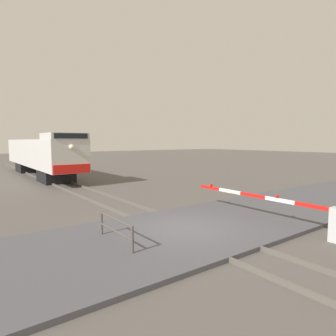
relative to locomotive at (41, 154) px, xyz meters
The scene contains 7 objects.
ground_plane 21.48m from the locomotive, 90.00° to the right, with size 160.00×160.00×0.00m, color #514C47.
rail_track_left 21.48m from the locomotive, 91.92° to the right, with size 0.08×80.00×0.15m, color #59544C.
rail_track_right 21.48m from the locomotive, 88.08° to the right, with size 0.08×80.00×0.15m, color #59544C.
road_surface 21.47m from the locomotive, 90.00° to the right, with size 36.00×5.68×0.15m, color #47474C.
locomotive is the anchor object (origin of this frame).
crossing_gate 24.40m from the locomotive, 81.96° to the right, with size 0.36×7.12×1.29m.
guard_railing 21.48m from the locomotive, 97.40° to the right, with size 0.08×2.23×0.95m.
Camera 1 is at (-6.82, -8.16, 3.40)m, focal length 31.23 mm.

